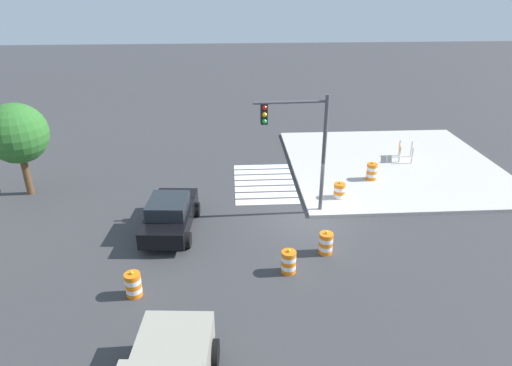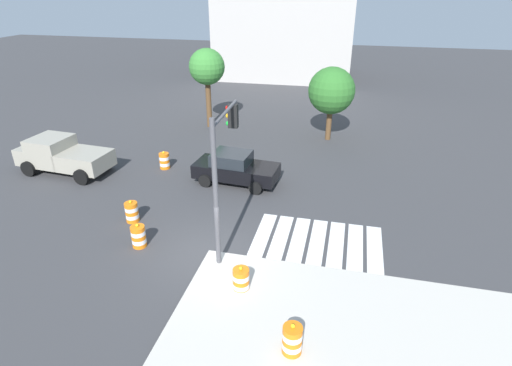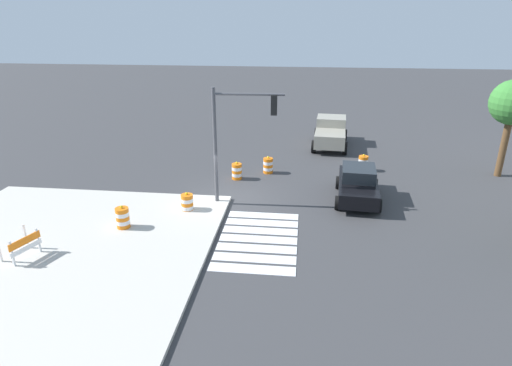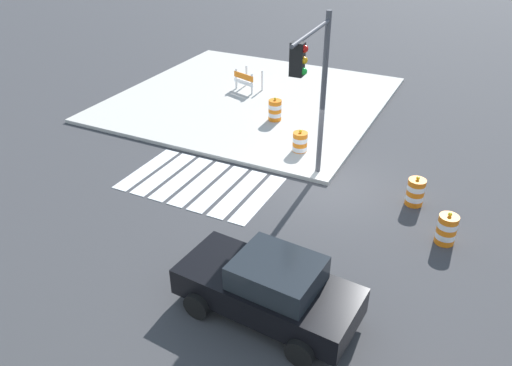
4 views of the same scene
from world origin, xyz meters
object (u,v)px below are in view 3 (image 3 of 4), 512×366
Objects in this scene: traffic_barrel_median_near at (268,165)px; traffic_barrel_on_sidewalk at (123,218)px; traffic_barrel_near_corner at (237,171)px; traffic_barrel_median_far at (363,163)px; sports_car at (358,184)px; construction_barricade at (22,244)px; traffic_light_pole at (239,126)px; pickup_truck at (331,132)px; traffic_barrel_crosswalk_end at (187,203)px.

traffic_barrel_median_near is 9.63m from traffic_barrel_on_sidewalk.
traffic_barrel_near_corner and traffic_barrel_median_far have the same top height.
sports_car reaches higher than construction_barricade.
traffic_barrel_on_sidewalk is (4.56, -10.29, -0.21)m from sports_car.
sports_car is 6.78m from traffic_barrel_near_corner.
traffic_light_pole is at bearing 11.47° from traffic_barrel_near_corner.
pickup_truck is 0.96× the size of traffic_light_pole.
pickup_truck is 14.05m from traffic_barrel_crosswalk_end.
traffic_barrel_near_corner and traffic_barrel_crosswalk_end have the same top height.
construction_barricade reaches higher than traffic_barrel_median_far.
construction_barricade is (11.69, -13.78, 0.27)m from traffic_barrel_median_far.
sports_car reaches higher than traffic_barrel_crosswalk_end.
traffic_barrel_median_near and traffic_barrel_median_far have the same top height.
sports_car is at bearing 113.89° from traffic_barrel_on_sidewalk.
traffic_barrel_on_sidewalk is (2.07, -2.25, 0.15)m from traffic_barrel_crosswalk_end.
traffic_light_pole is (5.60, -6.53, 3.46)m from traffic_barrel_median_far.
sports_car is 14.92m from construction_barricade.
sports_car is 4.34× the size of traffic_barrel_median_near.
traffic_barrel_on_sidewalk reaches higher than traffic_barrel_near_corner.
traffic_barrel_near_corner is (7.45, -5.54, -0.52)m from pickup_truck.
traffic_barrel_on_sidewalk is at bearing -30.06° from traffic_barrel_near_corner.
traffic_barrel_near_corner and traffic_barrel_median_near have the same top height.
traffic_barrel_median_far is 1.00× the size of traffic_barrel_on_sidewalk.
sports_car is 11.26m from traffic_barrel_on_sidewalk.
traffic_barrel_on_sidewalk is (14.14, -9.42, -0.37)m from pickup_truck.
pickup_truck is 5.18× the size of traffic_barrel_median_far.
traffic_light_pole is (3.39, 0.69, 3.46)m from traffic_barrel_near_corner.
construction_barricade is at bearing -49.69° from traffic_barrel_median_far.
construction_barricade is (16.93, -12.10, -0.25)m from pickup_truck.
traffic_barrel_on_sidewalk is at bearing -33.65° from pickup_truck.
traffic_barrel_median_far is (-1.02, 5.56, 0.00)m from traffic_barrel_median_near.
construction_barricade is (7.35, -12.98, -0.09)m from sports_car.
construction_barricade reaches higher than traffic_barrel_median_near.
traffic_barrel_crosswalk_end is (2.49, -8.04, -0.36)m from sports_car.
sports_car is at bearing 5.24° from pickup_truck.
sports_car is 6.64m from traffic_light_pole.
traffic_barrel_median_far is at bearing 169.57° from sports_car.
traffic_barrel_near_corner is 11.53m from construction_barricade.
construction_barricade is at bearing -35.56° from pickup_truck.
traffic_light_pole is at bearing -77.67° from sports_car.
traffic_barrel_near_corner is at bearing -168.53° from traffic_light_pole.
pickup_truck reaches higher than traffic_barrel_near_corner.
traffic_barrel_near_corner is (-2.13, -6.42, -0.36)m from sports_car.
pickup_truck is 5.18× the size of traffic_barrel_near_corner.
traffic_barrel_near_corner is at bearing -108.36° from sports_car.
traffic_barrel_median_near is at bearing 168.02° from traffic_light_pole.
pickup_truck is at bearing -174.76° from sports_car.
traffic_barrel_median_near is at bearing -31.82° from pickup_truck.
traffic_barrel_near_corner is 0.72× the size of construction_barricade.
traffic_light_pole is (10.84, -4.86, 2.94)m from pickup_truck.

